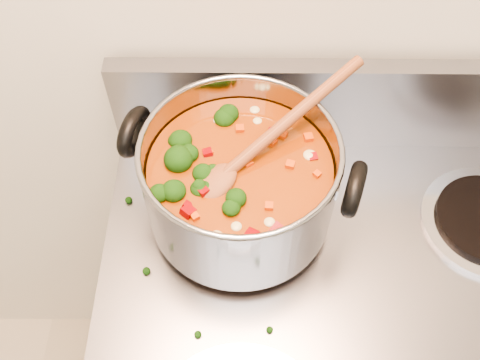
{
  "coord_description": "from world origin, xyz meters",
  "views": [
    {
      "loc": [
        -0.16,
        0.9,
        1.6
      ],
      "look_at": [
        -0.17,
        1.32,
        1.01
      ],
      "focal_mm": 40.0,
      "sensor_mm": 36.0,
      "label": 1
    }
  ],
  "objects": [
    {
      "name": "stockpot",
      "position": [
        -0.17,
        1.32,
        1.01
      ],
      "size": [
        0.33,
        0.26,
        0.16
      ],
      "rotation": [
        0.0,
        0.0,
        -0.31
      ],
      "color": "#93939A",
      "rests_on": "electric_range"
    },
    {
      "name": "wooden_spoon",
      "position": [
        -0.15,
        1.33,
        1.06
      ],
      "size": [
        0.25,
        0.21,
        0.09
      ],
      "rotation": [
        0.0,
        0.0,
        0.69
      ],
      "color": "brown",
      "rests_on": "stockpot"
    },
    {
      "name": "cooktop_crumbs",
      "position": [
        -0.09,
        1.35,
        0.92
      ],
      "size": [
        0.29,
        0.22,
        0.01
      ],
      "color": "black",
      "rests_on": "electric_range"
    }
  ]
}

